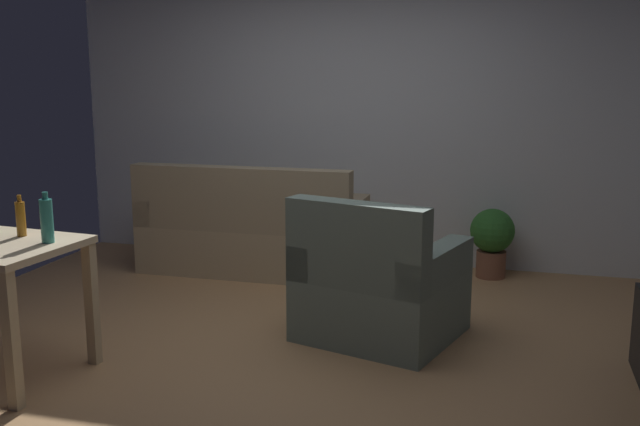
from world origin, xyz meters
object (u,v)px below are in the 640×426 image
at_px(armchair, 377,289).
at_px(bottle_tall, 47,220).
at_px(potted_plant, 492,238).
at_px(bottle_amber, 21,218).
at_px(couch, 252,235).

height_order(armchair, bottle_tall, bottle_tall).
xyz_separation_m(potted_plant, bottle_amber, (-2.52, -2.53, 0.53)).
relative_size(armchair, bottle_tall, 3.97).
bearing_deg(couch, bottle_tall, 82.35).
xyz_separation_m(armchair, bottle_amber, (-1.86, -0.93, 0.54)).
height_order(couch, bottle_amber, bottle_amber).
bearing_deg(potted_plant, armchair, -112.23).
relative_size(couch, bottle_tall, 6.60).
bearing_deg(bottle_amber, bottle_tall, -22.23).
distance_m(potted_plant, bottle_tall, 3.52).
distance_m(potted_plant, armchair, 1.73).
bearing_deg(couch, bottle_amber, 76.05).
relative_size(potted_plant, armchair, 0.52).
relative_size(couch, armchair, 1.66).
xyz_separation_m(armchair, bottle_tall, (-1.62, -1.03, 0.56)).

